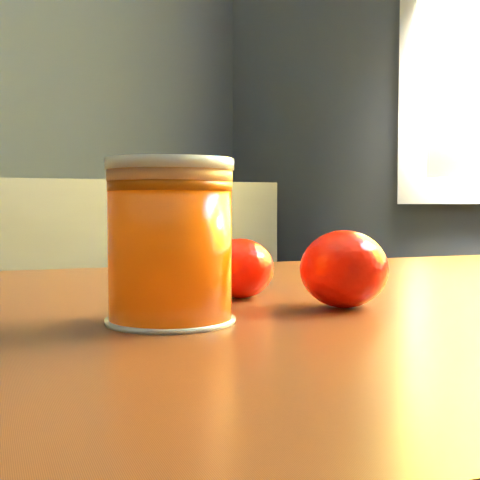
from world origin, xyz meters
TOP-DOWN VIEW (x-y plane):
  - table at (0.90, 0.03)m, footprint 1.09×0.83m
  - juice_glass at (0.77, -0.02)m, footprint 0.09×0.09m
  - orange_front at (0.87, 0.06)m, footprint 0.08×0.08m
  - orange_back at (0.92, -0.02)m, footprint 0.08×0.08m

SIDE VIEW (x-z plane):
  - table at x=0.90m, z-range 0.28..1.04m
  - orange_front at x=0.87m, z-range 0.76..0.81m
  - orange_back at x=0.92m, z-range 0.76..0.82m
  - juice_glass at x=0.77m, z-range 0.76..0.87m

